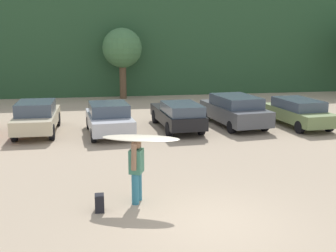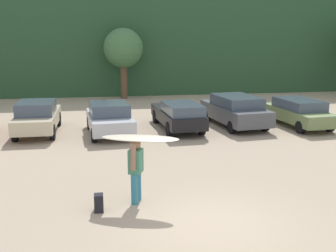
{
  "view_description": "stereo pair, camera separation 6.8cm",
  "coord_description": "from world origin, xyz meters",
  "px_view_note": "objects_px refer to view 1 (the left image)",
  "views": [
    {
      "loc": [
        -2.77,
        -9.34,
        4.53
      ],
      "look_at": [
        -0.26,
        5.4,
        1.31
      ],
      "focal_mm": 44.91,
      "sensor_mm": 36.0,
      "label": 1
    },
    {
      "loc": [
        -2.7,
        -9.35,
        4.53
      ],
      "look_at": [
        -0.26,
        5.4,
        1.31
      ],
      "focal_mm": 44.91,
      "sensor_mm": 36.0,
      "label": 2
    }
  ],
  "objects_px": {
    "surfboard_cream": "(141,138)",
    "backpack_dropped": "(100,203)",
    "parked_car_silver": "(109,118)",
    "parked_car_olive_green": "(298,112)",
    "parked_car_dark_gray": "(235,110)",
    "person_adult": "(136,167)",
    "parked_car_champagne": "(37,117)",
    "parked_car_black": "(178,114)"
  },
  "relations": [
    {
      "from": "surfboard_cream",
      "to": "backpack_dropped",
      "type": "relative_size",
      "value": 4.97
    },
    {
      "from": "parked_car_black",
      "to": "surfboard_cream",
      "type": "height_order",
      "value": "surfboard_cream"
    },
    {
      "from": "parked_car_silver",
      "to": "parked_car_olive_green",
      "type": "height_order",
      "value": "parked_car_silver"
    },
    {
      "from": "surfboard_cream",
      "to": "parked_car_dark_gray",
      "type": "bearing_deg",
      "value": -104.11
    },
    {
      "from": "parked_car_black",
      "to": "backpack_dropped",
      "type": "xyz_separation_m",
      "value": [
        -3.9,
        -9.26,
        -0.54
      ]
    },
    {
      "from": "parked_car_champagne",
      "to": "person_adult",
      "type": "height_order",
      "value": "person_adult"
    },
    {
      "from": "parked_car_black",
      "to": "parked_car_dark_gray",
      "type": "xyz_separation_m",
      "value": [
        3.03,
        0.43,
        0.06
      ]
    },
    {
      "from": "parked_car_champagne",
      "to": "parked_car_olive_green",
      "type": "relative_size",
      "value": 1.0
    },
    {
      "from": "parked_car_olive_green",
      "to": "parked_car_black",
      "type": "bearing_deg",
      "value": 83.04
    },
    {
      "from": "parked_car_dark_gray",
      "to": "person_adult",
      "type": "xyz_separation_m",
      "value": [
        -5.89,
        -9.23,
        0.18
      ]
    },
    {
      "from": "parked_car_olive_green",
      "to": "parked_car_silver",
      "type": "bearing_deg",
      "value": 86.25
    },
    {
      "from": "parked_car_dark_gray",
      "to": "person_adult",
      "type": "relative_size",
      "value": 2.77
    },
    {
      "from": "parked_car_silver",
      "to": "person_adult",
      "type": "height_order",
      "value": "person_adult"
    },
    {
      "from": "backpack_dropped",
      "to": "parked_car_olive_green",
      "type": "bearing_deg",
      "value": 41.98
    },
    {
      "from": "parked_car_silver",
      "to": "person_adult",
      "type": "relative_size",
      "value": 2.4
    },
    {
      "from": "parked_car_dark_gray",
      "to": "backpack_dropped",
      "type": "distance_m",
      "value": 11.93
    },
    {
      "from": "parked_car_champagne",
      "to": "person_adult",
      "type": "distance_m",
      "value": 9.94
    },
    {
      "from": "surfboard_cream",
      "to": "backpack_dropped",
      "type": "height_order",
      "value": "surfboard_cream"
    },
    {
      "from": "person_adult",
      "to": "parked_car_silver",
      "type": "bearing_deg",
      "value": -65.63
    },
    {
      "from": "parked_car_champagne",
      "to": "parked_car_silver",
      "type": "height_order",
      "value": "parked_car_champagne"
    },
    {
      "from": "parked_car_champagne",
      "to": "parked_car_silver",
      "type": "distance_m",
      "value": 3.43
    },
    {
      "from": "parked_car_olive_green",
      "to": "surfboard_cream",
      "type": "relative_size",
      "value": 2.06
    },
    {
      "from": "parked_car_champagne",
      "to": "parked_car_olive_green",
      "type": "xyz_separation_m",
      "value": [
        12.87,
        -0.56,
        -0.06
      ]
    },
    {
      "from": "surfboard_cream",
      "to": "parked_car_olive_green",
      "type": "bearing_deg",
      "value": -118.21
    },
    {
      "from": "parked_car_silver",
      "to": "person_adult",
      "type": "distance_m",
      "value": 8.39
    },
    {
      "from": "parked_car_silver",
      "to": "parked_car_black",
      "type": "xyz_separation_m",
      "value": [
        3.36,
        0.43,
        -0.01
      ]
    },
    {
      "from": "parked_car_olive_green",
      "to": "surfboard_cream",
      "type": "height_order",
      "value": "surfboard_cream"
    },
    {
      "from": "parked_car_champagne",
      "to": "surfboard_cream",
      "type": "xyz_separation_m",
      "value": [
        3.96,
        -9.08,
        0.99
      ]
    },
    {
      "from": "parked_car_champagne",
      "to": "surfboard_cream",
      "type": "relative_size",
      "value": 2.07
    },
    {
      "from": "parked_car_champagne",
      "to": "surfboard_cream",
      "type": "height_order",
      "value": "surfboard_cream"
    },
    {
      "from": "surfboard_cream",
      "to": "parked_car_black",
      "type": "bearing_deg",
      "value": -89.33
    },
    {
      "from": "parked_car_champagne",
      "to": "parked_car_black",
      "type": "height_order",
      "value": "parked_car_champagne"
    },
    {
      "from": "parked_car_silver",
      "to": "backpack_dropped",
      "type": "height_order",
      "value": "parked_car_silver"
    },
    {
      "from": "parked_car_silver",
      "to": "surfboard_cream",
      "type": "height_order",
      "value": "surfboard_cream"
    },
    {
      "from": "parked_car_black",
      "to": "backpack_dropped",
      "type": "relative_size",
      "value": 10.88
    },
    {
      "from": "person_adult",
      "to": "surfboard_cream",
      "type": "height_order",
      "value": "surfboard_cream"
    },
    {
      "from": "person_adult",
      "to": "surfboard_cream",
      "type": "relative_size",
      "value": 0.8
    },
    {
      "from": "surfboard_cream",
      "to": "backpack_dropped",
      "type": "distance_m",
      "value": 2.04
    },
    {
      "from": "parked_car_silver",
      "to": "surfboard_cream",
      "type": "xyz_separation_m",
      "value": [
        0.62,
        -8.29,
        1.03
      ]
    },
    {
      "from": "backpack_dropped",
      "to": "person_adult",
      "type": "bearing_deg",
      "value": 24.16
    },
    {
      "from": "parked_car_champagne",
      "to": "parked_car_dark_gray",
      "type": "height_order",
      "value": "parked_car_dark_gray"
    },
    {
      "from": "parked_car_dark_gray",
      "to": "surfboard_cream",
      "type": "height_order",
      "value": "surfboard_cream"
    }
  ]
}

